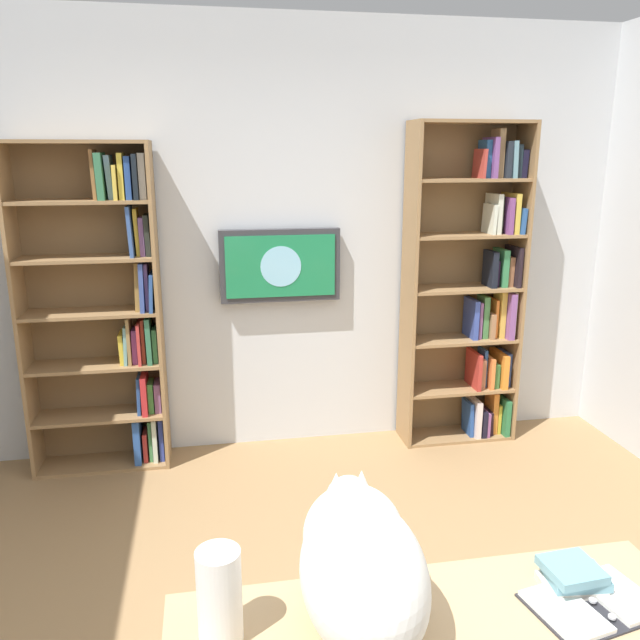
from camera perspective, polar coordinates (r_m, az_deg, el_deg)
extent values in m
cube|color=silver|center=(4.07, -3.47, 7.03)|extent=(4.52, 0.06, 2.70)
cube|color=#937047|center=(4.39, 17.13, 2.93)|extent=(0.02, 0.28, 2.09)
cube|color=#937047|center=(4.11, 7.96, 2.66)|extent=(0.02, 0.28, 2.09)
cube|color=brown|center=(4.36, 12.02, 3.17)|extent=(0.76, 0.01, 2.09)
cube|color=#937047|center=(4.56, 11.96, -10.01)|extent=(0.71, 0.27, 0.02)
cube|color=#937047|center=(4.43, 12.19, -5.95)|extent=(0.71, 0.27, 0.02)
cube|color=#937047|center=(4.32, 12.44, -1.67)|extent=(0.71, 0.27, 0.02)
cube|color=#937047|center=(4.24, 12.70, 2.81)|extent=(0.71, 0.27, 0.02)
cube|color=#937047|center=(4.18, 12.96, 7.43)|extent=(0.71, 0.27, 0.02)
cube|color=#937047|center=(4.15, 13.24, 12.15)|extent=(0.71, 0.27, 0.02)
cube|color=#937047|center=(4.15, 13.53, 16.90)|extent=(0.71, 0.27, 0.02)
cube|color=#2B7242|center=(4.62, 15.97, -8.09)|extent=(0.03, 0.22, 0.25)
cube|color=gold|center=(4.64, 15.40, -8.28)|extent=(0.02, 0.17, 0.21)
cube|color=orange|center=(4.60, 15.11, -7.86)|extent=(0.04, 0.15, 0.29)
cube|color=black|center=(4.61, 14.67, -8.65)|extent=(0.04, 0.18, 0.17)
cube|color=#874D84|center=(4.59, 14.40, -8.72)|extent=(0.02, 0.21, 0.17)
cube|color=black|center=(4.57, 14.07, -8.66)|extent=(0.03, 0.22, 0.19)
cube|color=silver|center=(4.54, 13.55, -8.31)|extent=(0.04, 0.22, 0.26)
cube|color=#274C94|center=(4.53, 13.11, -8.48)|extent=(0.04, 0.15, 0.24)
cube|color=#334B92|center=(4.52, 16.17, -4.11)|extent=(0.03, 0.16, 0.23)
cube|color=orange|center=(4.49, 15.73, -4.17)|extent=(0.04, 0.24, 0.23)
cube|color=#3B743A|center=(4.50, 15.11, -4.56)|extent=(0.03, 0.20, 0.17)
cube|color=orange|center=(4.45, 14.75, -4.40)|extent=(0.03, 0.20, 0.21)
cube|color=#2E5593|center=(4.45, 14.34, -4.08)|extent=(0.03, 0.12, 0.26)
cube|color=#A36142|center=(4.45, 13.96, -4.43)|extent=(0.03, 0.20, 0.20)
cube|color=#AF3129|center=(4.41, 13.61, -4.29)|extent=(0.03, 0.22, 0.25)
cube|color=beige|center=(4.42, 16.59, 0.63)|extent=(0.02, 0.19, 0.31)
cube|color=#804E8F|center=(4.39, 16.33, 0.54)|extent=(0.04, 0.22, 0.31)
cube|color=gold|center=(4.38, 15.78, 0.56)|extent=(0.04, 0.14, 0.31)
cube|color=orange|center=(4.38, 15.20, 0.25)|extent=(0.02, 0.15, 0.25)
cube|color=#9D704C|center=(4.37, 14.81, -0.35)|extent=(0.03, 0.19, 0.17)
cube|color=#427B44|center=(4.34, 14.38, 0.33)|extent=(0.04, 0.13, 0.28)
cube|color=#7A4C7D|center=(4.32, 13.93, 0.06)|extent=(0.02, 0.13, 0.24)
cube|color=#35489B|center=(4.32, 13.39, 0.19)|extent=(0.03, 0.19, 0.26)
cube|color=black|center=(4.34, 16.94, 4.67)|extent=(0.03, 0.22, 0.26)
cube|color=#9B6342|center=(4.33, 16.49, 4.25)|extent=(0.04, 0.12, 0.19)
cube|color=#35804D|center=(4.32, 15.88, 4.58)|extent=(0.04, 0.17, 0.24)
cube|color=#24152F|center=(4.31, 15.34, 4.12)|extent=(0.02, 0.14, 0.17)
cube|color=black|center=(4.27, 15.03, 4.47)|extent=(0.04, 0.16, 0.23)
cube|color=#2A569B|center=(4.30, 17.22, 8.56)|extent=(0.04, 0.22, 0.16)
cube|color=gold|center=(4.29, 16.69, 9.20)|extent=(0.03, 0.23, 0.25)
cube|color=#7A4180|center=(4.27, 16.14, 9.05)|extent=(0.03, 0.24, 0.23)
cube|color=black|center=(4.26, 15.68, 9.11)|extent=(0.02, 0.13, 0.23)
cube|color=beige|center=(4.24, 15.29, 9.21)|extent=(0.03, 0.20, 0.25)
cube|color=silver|center=(4.22, 14.97, 8.77)|extent=(0.03, 0.18, 0.19)
cube|color=black|center=(4.30, 17.41, 13.23)|extent=(0.05, 0.17, 0.17)
cube|color=#192730|center=(4.28, 17.00, 13.46)|extent=(0.03, 0.17, 0.20)
cube|color=#6796A6|center=(4.26, 16.51, 13.64)|extent=(0.04, 0.23, 0.22)
cube|color=#20262F|center=(4.24, 16.12, 13.64)|extent=(0.03, 0.19, 0.22)
cube|color=olive|center=(4.21, 15.62, 14.19)|extent=(0.04, 0.13, 0.30)
cube|color=#77488E|center=(4.19, 15.02, 13.88)|extent=(0.03, 0.20, 0.25)
cube|color=#285789|center=(4.18, 14.54, 13.80)|extent=(0.04, 0.14, 0.23)
cube|color=#B23D34|center=(4.16, 14.14, 13.45)|extent=(0.03, 0.17, 0.18)
cube|color=#937047|center=(3.93, -14.24, 0.88)|extent=(0.02, 0.28, 1.97)
cube|color=#937047|center=(4.07, -25.24, 0.35)|extent=(0.02, 0.28, 1.97)
cube|color=brown|center=(4.11, -19.54, 1.06)|extent=(0.80, 0.01, 1.97)
cube|color=#937047|center=(4.31, -18.69, -12.02)|extent=(0.76, 0.27, 0.02)
cube|color=#937047|center=(4.18, -19.06, -8.04)|extent=(0.76, 0.27, 0.02)
cube|color=#937047|center=(4.07, -19.44, -3.82)|extent=(0.76, 0.27, 0.02)
cube|color=#937047|center=(3.98, -19.83, 0.61)|extent=(0.76, 0.27, 0.02)
cube|color=#937047|center=(3.92, -20.24, 5.21)|extent=(0.76, 0.27, 0.02)
cube|color=#937047|center=(3.89, -20.67, 9.92)|extent=(0.76, 0.27, 0.02)
cube|color=#937047|center=(3.88, -21.12, 14.69)|extent=(0.76, 0.27, 0.02)
cube|color=#30419F|center=(4.20, -14.00, -10.15)|extent=(0.03, 0.14, 0.27)
cube|color=silver|center=(4.22, -14.53, -10.04)|extent=(0.03, 0.20, 0.28)
cube|color=#438048|center=(4.22, -14.91, -10.16)|extent=(0.02, 0.16, 0.27)
cube|color=#B32F2B|center=(4.23, -15.34, -10.71)|extent=(0.03, 0.14, 0.19)
cube|color=#2D559D|center=(4.22, -15.99, -10.06)|extent=(0.04, 0.22, 0.29)
cube|color=#845581|center=(4.10, -14.31, -6.56)|extent=(0.04, 0.15, 0.18)
cube|color=#3F863C|center=(4.10, -14.89, -6.58)|extent=(0.03, 0.14, 0.19)
cube|color=red|center=(4.09, -15.42, -6.26)|extent=(0.03, 0.22, 0.25)
cube|color=#295193|center=(4.09, -15.89, -6.37)|extent=(0.03, 0.16, 0.24)
cube|color=#40824C|center=(3.98, -14.55, -2.11)|extent=(0.03, 0.14, 0.21)
cube|color=#336F4E|center=(3.97, -15.06, -1.64)|extent=(0.03, 0.19, 0.28)
cube|color=#AE3B27|center=(3.99, -15.52, -1.70)|extent=(0.02, 0.14, 0.27)
cube|color=#BA3634|center=(3.99, -15.84, -1.86)|extent=(0.02, 0.22, 0.25)
cube|color=#854483|center=(4.00, -16.23, -2.17)|extent=(0.03, 0.13, 0.21)
cube|color=olive|center=(3.98, -16.70, -1.67)|extent=(0.02, 0.17, 0.29)
cube|color=#6CA09D|center=(4.00, -16.96, -2.01)|extent=(0.03, 0.18, 0.23)
cube|color=gold|center=(4.02, -17.29, -2.34)|extent=(0.03, 0.17, 0.18)
cube|color=#2A4E91|center=(3.89, -14.83, 2.52)|extent=(0.03, 0.23, 0.22)
cube|color=slate|center=(3.90, -15.23, 2.95)|extent=(0.02, 0.14, 0.28)
cube|color=#364C91|center=(3.90, -15.62, 2.98)|extent=(0.03, 0.21, 0.29)
cube|color=#A37738|center=(3.91, -16.01, 2.98)|extent=(0.04, 0.15, 0.29)
cube|color=#252924|center=(3.85, -15.19, 7.38)|extent=(0.04, 0.15, 0.24)
cube|color=#744D7D|center=(3.85, -15.65, 7.24)|extent=(0.03, 0.12, 0.22)
cube|color=gold|center=(3.87, -16.07, 7.61)|extent=(0.03, 0.13, 0.27)
cube|color=#365593|center=(3.85, -16.60, 7.67)|extent=(0.03, 0.20, 0.29)
cube|color=beige|center=(3.83, -15.60, 12.33)|extent=(0.04, 0.16, 0.26)
cube|color=black|center=(3.82, -16.14, 12.25)|extent=(0.03, 0.23, 0.25)
cube|color=#284A92|center=(3.83, -16.75, 12.12)|extent=(0.03, 0.17, 0.24)
cube|color=gold|center=(3.83, -17.34, 12.21)|extent=(0.03, 0.16, 0.26)
cube|color=gold|center=(3.84, -17.79, 11.70)|extent=(0.02, 0.22, 0.19)
cube|color=#6D8FA4|center=(3.86, -18.29, 12.06)|extent=(0.04, 0.16, 0.24)
cube|color=#336F4A|center=(3.84, -19.02, 12.09)|extent=(0.04, 0.20, 0.26)
cube|color=#9C6638|center=(3.86, -19.55, 12.19)|extent=(0.03, 0.17, 0.27)
cube|color=#333338|center=(4.01, -3.60, 4.91)|extent=(0.76, 0.06, 0.46)
cube|color=#1E7F4C|center=(3.98, -3.54, 4.83)|extent=(0.69, 0.01, 0.39)
cylinder|color=#8CCCEA|center=(3.97, -3.53, 4.81)|extent=(0.26, 0.00, 0.26)
ellipsoid|color=white|center=(1.67, 3.89, -21.88)|extent=(0.31, 0.47, 0.34)
ellipsoid|color=white|center=(1.72, 3.02, -18.69)|extent=(0.26, 0.26, 0.26)
sphere|color=white|center=(1.74, 2.59, -15.75)|extent=(0.12, 0.12, 0.12)
cone|color=white|center=(1.72, 3.75, -14.31)|extent=(0.06, 0.06, 0.07)
cone|color=white|center=(1.71, 1.46, -14.53)|extent=(0.06, 0.06, 0.07)
cone|color=beige|center=(1.72, 3.79, -14.55)|extent=(0.03, 0.03, 0.05)
cone|color=beige|center=(1.70, 1.50, -14.77)|extent=(0.03, 0.03, 0.05)
cube|color=#26262B|center=(2.04, 25.16, -21.56)|extent=(0.19, 0.24, 0.01)
cube|color=#26262B|center=(1.93, 21.13, -23.38)|extent=(0.19, 0.24, 0.01)
cube|color=#26262B|center=(1.98, 23.22, -22.46)|extent=(0.07, 0.22, 0.01)
cube|color=white|center=(2.03, 25.19, -21.35)|extent=(0.18, 0.23, 0.01)
cube|color=white|center=(1.93, 21.16, -23.17)|extent=(0.18, 0.23, 0.01)
cylinder|color=silver|center=(1.94, 24.73, -23.03)|extent=(0.02, 0.02, 0.01)
cylinder|color=silver|center=(1.97, 23.26, -22.11)|extent=(0.02, 0.02, 0.01)
cylinder|color=silver|center=(2.01, 21.87, -21.21)|extent=(0.02, 0.02, 0.01)
cylinder|color=white|center=(1.70, -9.00, -23.27)|extent=(0.11, 0.11, 0.25)
cube|color=beige|center=(2.02, 21.57, -21.26)|extent=(0.17, 0.13, 0.02)
cube|color=#6699A8|center=(2.01, 21.98, -20.59)|extent=(0.17, 0.13, 0.03)
cube|color=#6699A8|center=(1.99, 21.65, -20.07)|extent=(0.15, 0.15, 0.03)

